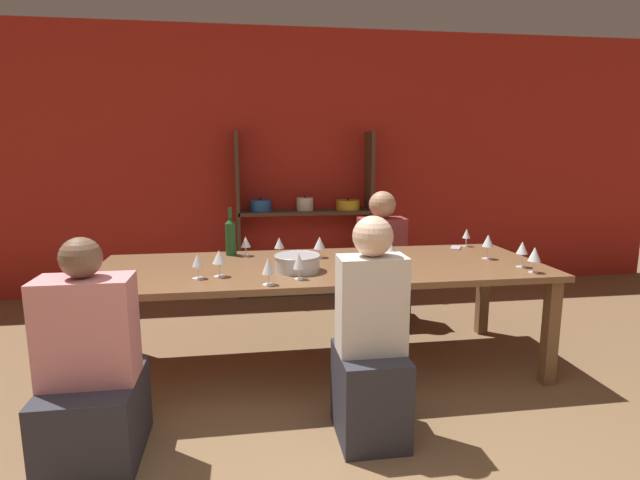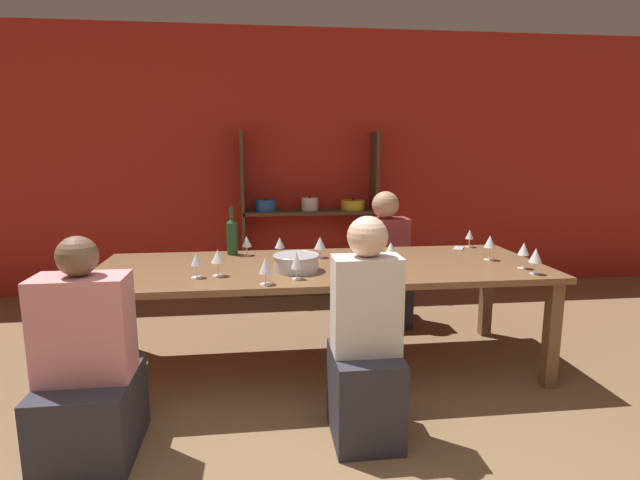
# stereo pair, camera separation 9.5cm
# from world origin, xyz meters

# --- Properties ---
(wall_back_red) EXTENTS (8.80, 0.06, 2.70)m
(wall_back_red) POSITION_xyz_m (0.00, 3.83, 1.35)
(wall_back_red) COLOR red
(wall_back_red) RESTS_ON ground_plane
(shelf_unit) EXTENTS (1.39, 0.30, 1.67)m
(shelf_unit) POSITION_xyz_m (0.30, 3.63, 0.59)
(shelf_unit) COLOR #4C3828
(shelf_unit) RESTS_ON ground_plane
(dining_table) EXTENTS (2.96, 1.07, 0.73)m
(dining_table) POSITION_xyz_m (0.20, 1.77, 0.67)
(dining_table) COLOR brown
(dining_table) RESTS_ON ground_plane
(mixing_bowl) EXTENTS (0.30, 0.30, 0.11)m
(mixing_bowl) POSITION_xyz_m (0.01, 1.62, 0.79)
(mixing_bowl) COLOR #B7BABC
(mixing_bowl) RESTS_ON dining_table
(wine_bottle_green) EXTENTS (0.08, 0.08, 0.35)m
(wine_bottle_green) POSITION_xyz_m (-0.41, 2.18, 0.87)
(wine_bottle_green) COLOR #1E4C23
(wine_bottle_green) RESTS_ON dining_table
(wine_glass_white_a) EXTENTS (0.08, 0.08, 0.15)m
(wine_glass_white_a) POSITION_xyz_m (0.21, 1.99, 0.84)
(wine_glass_white_a) COLOR white
(wine_glass_white_a) RESTS_ON dining_table
(wine_glass_white_b) EXTENTS (0.07, 0.07, 0.14)m
(wine_glass_white_b) POSITION_xyz_m (-0.31, 2.13, 0.83)
(wine_glass_white_b) COLOR white
(wine_glass_white_b) RESTS_ON dining_table
(wine_glass_white_c) EXTENTS (0.08, 0.08, 0.16)m
(wine_glass_white_c) POSITION_xyz_m (-0.47, 1.55, 0.85)
(wine_glass_white_c) COLOR white
(wine_glass_white_c) RESTS_ON dining_table
(wine_glass_red_a) EXTENTS (0.08, 0.08, 0.17)m
(wine_glass_red_a) POSITION_xyz_m (1.37, 1.77, 0.86)
(wine_glass_red_a) COLOR white
(wine_glass_red_a) RESTS_ON dining_table
(wine_glass_red_b) EXTENTS (0.07, 0.07, 0.17)m
(wine_glass_red_b) POSITION_xyz_m (1.47, 1.50, 0.86)
(wine_glass_red_b) COLOR white
(wine_glass_red_b) RESTS_ON dining_table
(wine_glass_white_d) EXTENTS (0.07, 0.07, 0.16)m
(wine_glass_white_d) POSITION_xyz_m (-0.00, 1.42, 0.84)
(wine_glass_white_d) COLOR white
(wine_glass_white_d) RESTS_ON dining_table
(wine_glass_red_c) EXTENTS (0.06, 0.06, 0.14)m
(wine_glass_red_c) POSITION_xyz_m (1.42, 2.22, 0.83)
(wine_glass_red_c) COLOR white
(wine_glass_red_c) RESTS_ON dining_table
(wine_glass_white_e) EXTENTS (0.08, 0.08, 0.16)m
(wine_glass_white_e) POSITION_xyz_m (1.47, 1.35, 0.85)
(wine_glass_white_e) COLOR white
(wine_glass_white_e) RESTS_ON dining_table
(wine_glass_empty_a) EXTENTS (0.07, 0.07, 0.15)m
(wine_glass_empty_a) POSITION_xyz_m (-0.07, 1.99, 0.84)
(wine_glass_empty_a) COLOR white
(wine_glass_empty_a) RESTS_ON dining_table
(wine_glass_white_f) EXTENTS (0.07, 0.07, 0.15)m
(wine_glass_white_f) POSITION_xyz_m (-0.59, 1.52, 0.84)
(wine_glass_white_f) COLOR white
(wine_glass_white_f) RESTS_ON dining_table
(wine_glass_empty_b) EXTENTS (0.08, 0.08, 0.14)m
(wine_glass_empty_b) POSITION_xyz_m (0.67, 1.77, 0.83)
(wine_glass_empty_b) COLOR white
(wine_glass_empty_b) RESTS_ON dining_table
(wine_glass_red_d) EXTENTS (0.07, 0.07, 0.16)m
(wine_glass_red_d) POSITION_xyz_m (-0.18, 1.32, 0.84)
(wine_glass_red_d) COLOR white
(wine_glass_red_d) RESTS_ON dining_table
(cell_phone) EXTENTS (0.13, 0.17, 0.01)m
(cell_phone) POSITION_xyz_m (1.31, 2.16, 0.74)
(cell_phone) COLOR silver
(cell_phone) RESTS_ON dining_table
(person_near_a) EXTENTS (0.43, 0.54, 1.10)m
(person_near_a) POSITION_xyz_m (-1.06, 0.92, 0.39)
(person_near_a) COLOR #2D2D38
(person_near_a) RESTS_ON ground_plane
(person_far_a) EXTENTS (0.40, 0.49, 1.14)m
(person_far_a) POSITION_xyz_m (0.85, 2.64, 0.42)
(person_far_a) COLOR #2D2D38
(person_far_a) RESTS_ON ground_plane
(person_near_b) EXTENTS (0.34, 0.43, 1.17)m
(person_near_b) POSITION_xyz_m (0.31, 0.90, 0.44)
(person_near_b) COLOR #2D2D38
(person_near_b) RESTS_ON ground_plane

